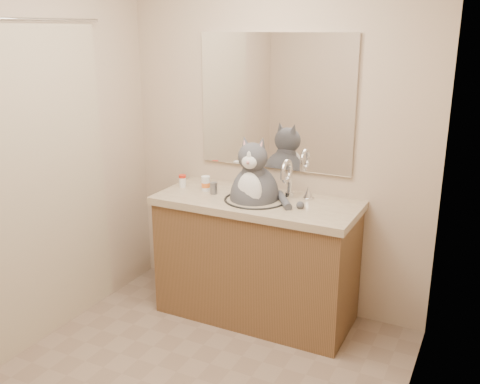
{
  "coord_description": "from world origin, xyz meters",
  "views": [
    {
      "loc": [
        1.39,
        -2.07,
        1.92
      ],
      "look_at": [
        0.03,
        0.65,
        0.99
      ],
      "focal_mm": 40.0,
      "sensor_mm": 36.0,
      "label": 1
    }
  ],
  "objects_px": {
    "pill_bottle_orange": "(206,184)",
    "grey_canister": "(214,188)",
    "pill_bottle_redcap": "(182,181)",
    "cat": "(254,192)"
  },
  "relations": [
    {
      "from": "cat",
      "to": "pill_bottle_orange",
      "type": "relative_size",
      "value": 6.24
    },
    {
      "from": "cat",
      "to": "pill_bottle_orange",
      "type": "xyz_separation_m",
      "value": [
        -0.38,
        0.02,
        0.0
      ]
    },
    {
      "from": "cat",
      "to": "pill_bottle_redcap",
      "type": "height_order",
      "value": "cat"
    },
    {
      "from": "pill_bottle_orange",
      "to": "grey_canister",
      "type": "height_order",
      "value": "pill_bottle_orange"
    },
    {
      "from": "pill_bottle_redcap",
      "to": "pill_bottle_orange",
      "type": "bearing_deg",
      "value": -1.72
    },
    {
      "from": "pill_bottle_redcap",
      "to": "grey_canister",
      "type": "xyz_separation_m",
      "value": [
        0.28,
        -0.05,
        -0.0
      ]
    },
    {
      "from": "pill_bottle_redcap",
      "to": "grey_canister",
      "type": "bearing_deg",
      "value": -9.9
    },
    {
      "from": "cat",
      "to": "grey_canister",
      "type": "height_order",
      "value": "cat"
    },
    {
      "from": "pill_bottle_redcap",
      "to": "cat",
      "type": "bearing_deg",
      "value": -2.86
    },
    {
      "from": "cat",
      "to": "pill_bottle_orange",
      "type": "distance_m",
      "value": 0.38
    }
  ]
}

